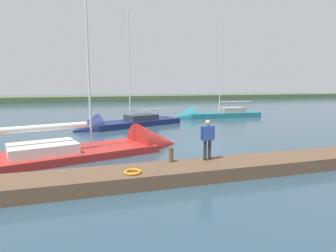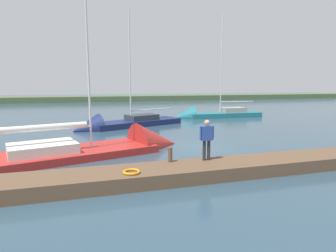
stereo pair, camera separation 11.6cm
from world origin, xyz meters
name	(u,v)px [view 2 (the right image)]	position (x,y,z in m)	size (l,w,h in m)	color
ground_plane	(200,148)	(0.00, 0.00, 0.00)	(200.00, 200.00, 0.00)	#2D4756
far_shoreline	(114,101)	(0.00, -51.85, 0.00)	(180.00, 8.00, 2.40)	#4C603D
dock_pier	(244,166)	(0.00, 5.03, 0.28)	(21.47, 1.92, 0.56)	brown
mooring_post_far	(170,155)	(3.22, 4.36, 0.88)	(0.19, 0.19, 0.64)	brown
life_ring_buoy	(131,172)	(5.06, 5.42, 0.61)	(0.66, 0.66, 0.10)	orange
sailboat_near_dock	(116,150)	(5.00, -0.54, 0.10)	(11.50, 5.91, 12.54)	#B22823
sailboat_far_right	(209,116)	(-7.22, -14.44, 0.18)	(10.66, 2.81, 13.03)	#1E6B75
sailboat_inner_slip	(118,126)	(3.87, -9.62, 0.15)	(10.68, 6.23, 11.47)	navy
person_on_dock	(207,137)	(1.61, 4.53, 1.60)	(0.67, 0.24, 1.78)	#28282D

